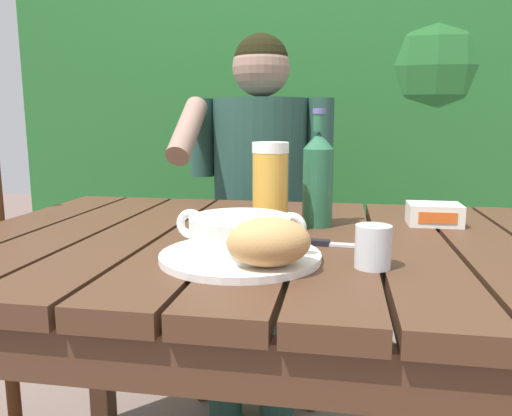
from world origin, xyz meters
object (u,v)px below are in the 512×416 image
object	(u,v)px
bread_roll	(269,242)
butter_tub	(434,214)
serving_plate	(240,256)
table_knife	(328,244)
beer_bottle	(318,177)
chair_near_diner	(267,257)
person_eating	(258,192)
beer_glass	(271,187)
water_glass_small	(373,247)
soup_bowl	(240,234)

from	to	relation	value
bread_roll	butter_tub	distance (m)	0.52
serving_plate	table_knife	size ratio (longest dim) A/B	1.77
beer_bottle	chair_near_diner	bearing A→B (deg)	106.30
person_eating	beer_glass	distance (m)	0.65
serving_plate	person_eating	bearing A→B (deg)	97.45
serving_plate	bread_roll	world-z (taller)	bread_roll
person_eating	beer_glass	xyz separation A→B (m)	(0.13, -0.63, 0.10)
chair_near_diner	bread_roll	xyz separation A→B (m)	(0.17, -1.11, 0.34)
water_glass_small	beer_bottle	bearing A→B (deg)	108.66
serving_plate	butter_tub	size ratio (longest dim) A/B	2.37
chair_near_diner	butter_tub	distance (m)	0.90
water_glass_small	soup_bowl	bearing A→B (deg)	177.31
serving_plate	chair_near_diner	bearing A→B (deg)	95.91
soup_bowl	water_glass_small	world-z (taller)	soup_bowl
beer_glass	soup_bowl	bearing A→B (deg)	-94.95
soup_bowl	beer_glass	size ratio (longest dim) A/B	1.18
beer_glass	butter_tub	world-z (taller)	beer_glass
chair_near_diner	bread_roll	bearing A→B (deg)	-81.52
soup_bowl	beer_glass	bearing A→B (deg)	85.05
soup_bowl	beer_bottle	size ratio (longest dim) A/B	0.86
chair_near_diner	beer_bottle	size ratio (longest dim) A/B	3.59
water_glass_small	butter_tub	distance (m)	0.39
person_eating	beer_glass	world-z (taller)	person_eating
serving_plate	butter_tub	distance (m)	0.50
beer_bottle	butter_tub	size ratio (longest dim) A/B	2.24
serving_plate	beer_bottle	world-z (taller)	beer_bottle
person_eating	serving_plate	size ratio (longest dim) A/B	4.67
chair_near_diner	person_eating	distance (m)	0.34
soup_bowl	beer_bottle	bearing A→B (deg)	68.93
chair_near_diner	water_glass_small	distance (m)	1.15
chair_near_diner	bread_roll	world-z (taller)	chair_near_diner
table_knife	serving_plate	bearing A→B (deg)	-140.14
serving_plate	beer_bottle	bearing A→B (deg)	68.93
person_eating	table_knife	distance (m)	0.77
beer_bottle	water_glass_small	bearing A→B (deg)	-71.34
beer_glass	water_glass_small	size ratio (longest dim) A/B	2.72
butter_tub	table_knife	world-z (taller)	butter_tub
beer_glass	beer_bottle	distance (m)	0.12
beer_bottle	table_knife	xyz separation A→B (m)	(0.03, -0.17, -0.10)
serving_plate	beer_glass	bearing A→B (deg)	85.05
person_eating	beer_bottle	distance (m)	0.61
bread_roll	beer_glass	bearing A→B (deg)	97.64
chair_near_diner	serving_plate	world-z (taller)	chair_near_diner
butter_tub	beer_bottle	bearing A→B (deg)	-167.76
person_eating	table_knife	size ratio (longest dim) A/B	8.24
bread_roll	beer_glass	distance (m)	0.29
serving_plate	table_knife	world-z (taller)	serving_plate
chair_near_diner	person_eating	xyz separation A→B (m)	(-0.00, -0.20, 0.28)
water_glass_small	beer_glass	bearing A→B (deg)	130.22
person_eating	water_glass_small	size ratio (longest dim) A/B	18.45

